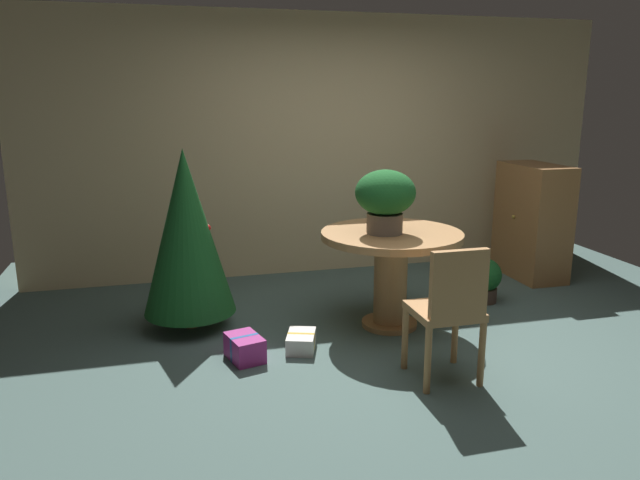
% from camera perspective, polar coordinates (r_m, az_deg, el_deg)
% --- Properties ---
extents(ground_plane, '(6.60, 6.60, 0.00)m').
position_cam_1_polar(ground_plane, '(4.54, 7.87, -10.23)').
color(ground_plane, '#4C6660').
extents(back_wall_panel, '(6.00, 0.10, 2.60)m').
position_cam_1_polar(back_wall_panel, '(6.26, 0.46, 8.81)').
color(back_wall_panel, beige).
rests_on(back_wall_panel, ground_plane).
extents(round_dining_table, '(1.11, 1.11, 0.78)m').
position_cam_1_polar(round_dining_table, '(4.80, 6.70, -1.73)').
color(round_dining_table, '#B27F4C').
rests_on(round_dining_table, ground_plane).
extents(flower_vase, '(0.46, 0.46, 0.49)m').
position_cam_1_polar(flower_vase, '(4.64, 6.21, 4.07)').
color(flower_vase, '#665B51').
rests_on(flower_vase, round_dining_table).
extents(wooden_chair_near, '(0.41, 0.41, 0.91)m').
position_cam_1_polar(wooden_chair_near, '(3.94, 12.07, -6.15)').
color(wooden_chair_near, '#B27F4C').
rests_on(wooden_chair_near, ground_plane).
extents(holiday_tree, '(0.72, 0.72, 1.43)m').
position_cam_1_polar(holiday_tree, '(4.80, -12.43, 0.71)').
color(holiday_tree, brown).
rests_on(holiday_tree, ground_plane).
extents(gift_box_cream, '(0.28, 0.34, 0.13)m').
position_cam_1_polar(gift_box_cream, '(4.49, -1.79, -9.52)').
color(gift_box_cream, silver).
rests_on(gift_box_cream, ground_plane).
extents(gift_box_purple, '(0.28, 0.34, 0.17)m').
position_cam_1_polar(gift_box_purple, '(4.36, -7.09, -10.02)').
color(gift_box_purple, '#9E287A').
rests_on(gift_box_purple, ground_plane).
extents(wooden_cabinet, '(0.44, 0.79, 1.14)m').
position_cam_1_polar(wooden_cabinet, '(6.47, 19.32, 1.68)').
color(wooden_cabinet, '#9E6B3D').
rests_on(wooden_cabinet, ground_plane).
extents(potted_plant, '(0.30, 0.30, 0.40)m').
position_cam_1_polar(potted_plant, '(5.63, 15.18, -3.56)').
color(potted_plant, '#4C382D').
rests_on(potted_plant, ground_plane).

